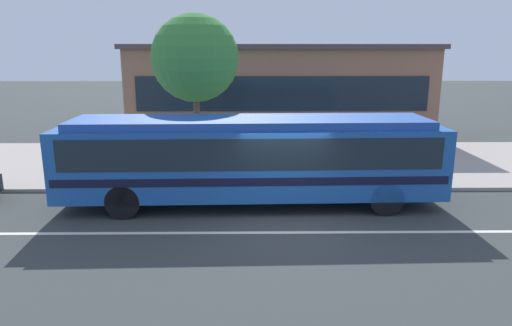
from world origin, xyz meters
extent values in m
plane|color=#373C3B|center=(0.00, 0.00, 0.00)|extent=(120.00, 120.00, 0.00)
cube|color=#A3978E|center=(0.00, 6.84, 0.06)|extent=(60.00, 8.00, 0.12)
cube|color=silver|center=(0.00, -0.80, 0.00)|extent=(56.00, 0.16, 0.01)
cube|color=#1C50A0|center=(-0.96, 1.49, 1.47)|extent=(11.64, 2.69, 2.08)
cube|color=#204A9F|center=(-0.96, 1.49, 2.63)|extent=(10.71, 2.38, 0.24)
cube|color=#19232D|center=(-0.96, 1.49, 1.88)|extent=(10.95, 2.70, 0.92)
cube|color=black|center=(-0.96, 1.49, 1.09)|extent=(11.41, 2.71, 0.24)
cube|color=#19232D|center=(4.79, 1.63, 1.88)|extent=(0.17, 2.12, 1.00)
cylinder|color=black|center=(2.96, 2.65, 0.50)|extent=(1.01, 0.30, 1.00)
cylinder|color=black|center=(3.01, 0.52, 0.50)|extent=(1.01, 0.30, 1.00)
cylinder|color=black|center=(-4.69, 2.46, 0.50)|extent=(1.01, 0.30, 1.00)
cylinder|color=black|center=(-4.64, 0.33, 0.50)|extent=(1.01, 0.30, 1.00)
cylinder|color=#66655C|center=(-4.88, 3.96, 0.52)|extent=(0.14, 0.14, 0.81)
cylinder|color=#66655C|center=(-4.72, 3.93, 0.52)|extent=(0.14, 0.14, 0.81)
cylinder|color=#3062B5|center=(-4.80, 3.95, 1.23)|extent=(0.39, 0.39, 0.59)
sphere|color=tan|center=(-4.80, 3.95, 1.63)|extent=(0.21, 0.21, 0.21)
cylinder|color=navy|center=(-3.12, 3.27, 0.54)|extent=(0.14, 0.14, 0.85)
cylinder|color=navy|center=(-2.98, 3.34, 0.54)|extent=(0.14, 0.14, 0.85)
cylinder|color=#2E6FB5|center=(-3.05, 3.30, 1.29)|extent=(0.46, 0.46, 0.63)
sphere|color=#E08A86|center=(-3.05, 3.30, 1.71)|extent=(0.21, 0.21, 0.21)
cylinder|color=gray|center=(2.81, 3.27, 1.26)|extent=(0.08, 0.08, 2.27)
cube|color=yellow|center=(2.81, 3.27, 2.19)|extent=(0.05, 0.44, 0.56)
cylinder|color=brown|center=(-3.02, 5.29, 1.71)|extent=(0.24, 0.24, 3.18)
sphere|color=#377F37|center=(-3.02, 5.29, 4.44)|extent=(3.25, 3.25, 3.25)
cube|color=#896149|center=(0.62, 13.90, 2.38)|extent=(15.74, 6.50, 4.77)
cube|color=#19232D|center=(0.62, 10.63, 2.62)|extent=(14.48, 0.04, 1.72)
cube|color=#483C41|center=(0.62, 13.90, 4.89)|extent=(16.14, 6.90, 0.24)
camera|label=1|loc=(-0.95, -12.30, 4.75)|focal=32.39mm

